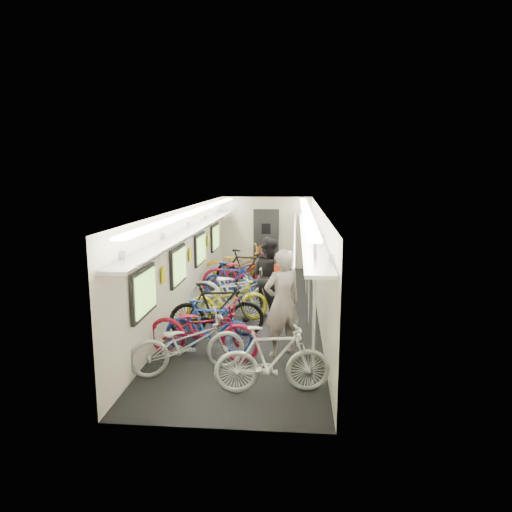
% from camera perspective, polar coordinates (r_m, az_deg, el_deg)
% --- Properties ---
extents(train_car_shell, '(10.00, 10.00, 10.00)m').
position_cam_1_polar(train_car_shell, '(11.04, -2.01, 2.50)').
color(train_car_shell, black).
rests_on(train_car_shell, ground).
extents(bicycle_0, '(1.94, 1.32, 0.97)m').
position_cam_1_polar(bicycle_0, '(7.43, -8.52, -10.76)').
color(bicycle_0, '#AFAFB4').
rests_on(bicycle_0, ground).
extents(bicycle_1, '(1.65, 0.61, 0.97)m').
position_cam_1_polar(bicycle_1, '(8.15, -5.93, -8.78)').
color(bicycle_1, '#1B3CA6').
rests_on(bicycle_1, ground).
extents(bicycle_2, '(2.09, 1.03, 1.05)m').
position_cam_1_polar(bicycle_2, '(7.93, -6.64, -9.03)').
color(bicycle_2, maroon).
rests_on(bicycle_2, ground).
extents(bicycle_3, '(1.90, 0.81, 1.10)m').
position_cam_1_polar(bicycle_3, '(8.86, -4.92, -6.75)').
color(bicycle_3, black).
rests_on(bicycle_3, ground).
extents(bicycle_4, '(1.86, 1.16, 0.92)m').
position_cam_1_polar(bicycle_4, '(9.85, -3.56, -5.54)').
color(bicycle_4, yellow).
rests_on(bicycle_4, ground).
extents(bicycle_5, '(1.61, 0.96, 0.93)m').
position_cam_1_polar(bicycle_5, '(9.92, -3.03, -5.39)').
color(bicycle_5, '#BCBCBE').
rests_on(bicycle_5, ground).
extents(bicycle_6, '(2.25, 0.96, 1.15)m').
position_cam_1_polar(bicycle_6, '(10.29, -2.37, -4.19)').
color(bicycle_6, silver).
rests_on(bicycle_6, ground).
extents(bicycle_7, '(1.64, 0.89, 0.95)m').
position_cam_1_polar(bicycle_7, '(11.51, -3.04, -3.18)').
color(bicycle_7, navy).
rests_on(bicycle_7, ground).
extents(bicycle_8, '(2.28, 1.52, 1.13)m').
position_cam_1_polar(bicycle_8, '(12.11, -1.79, -2.05)').
color(bicycle_8, maroon).
rests_on(bicycle_8, ground).
extents(bicycle_9, '(1.91, 1.07, 1.10)m').
position_cam_1_polar(bicycle_9, '(12.51, -1.32, -1.73)').
color(bicycle_9, black).
rests_on(bicycle_9, ground).
extents(bicycle_10, '(2.28, 1.50, 1.13)m').
position_cam_1_polar(bicycle_10, '(13.15, -2.17, -1.08)').
color(bicycle_10, '#BA7F11').
rests_on(bicycle_10, ground).
extents(bicycle_11, '(1.73, 0.71, 1.01)m').
position_cam_1_polar(bicycle_11, '(6.71, 2.07, -12.80)').
color(bicycle_11, white).
rests_on(bicycle_11, ground).
extents(bicycle_12, '(1.85, 1.23, 0.92)m').
position_cam_1_polar(bicycle_12, '(13.50, -0.75, -1.25)').
color(bicycle_12, slate).
rests_on(bicycle_12, ground).
extents(passenger_near, '(0.82, 0.73, 1.89)m').
position_cam_1_polar(passenger_near, '(7.88, 3.31, -5.92)').
color(passenger_near, gray).
rests_on(passenger_near, ground).
extents(passenger_mid, '(1.09, 1.08, 1.77)m').
position_cam_1_polar(passenger_mid, '(10.20, 1.62, -2.53)').
color(passenger_mid, black).
rests_on(passenger_mid, ground).
extents(backpack, '(0.29, 0.20, 0.38)m').
position_cam_1_polar(backpack, '(8.55, 3.23, -2.31)').
color(backpack, '#A32610').
rests_on(backpack, passenger_near).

